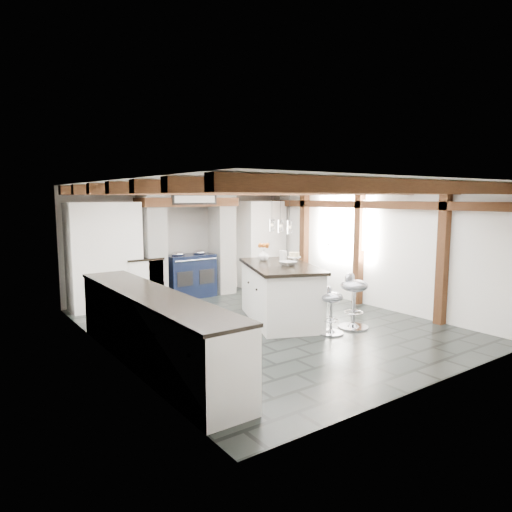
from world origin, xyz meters
TOP-DOWN VIEW (x-y plane):
  - ground at (0.00, 0.00)m, footprint 6.00×6.00m
  - room_shell at (-0.61, 1.42)m, footprint 6.00×6.03m
  - range_cooker at (0.00, 2.68)m, footprint 1.00×0.63m
  - kitchen_island at (0.38, 0.09)m, footprint 1.69×2.20m
  - bar_stool_near at (1.05, -0.94)m, footprint 0.57×0.57m
  - bar_stool_far at (0.54, -0.95)m, footprint 0.47×0.47m

SIDE VIEW (x-z plane):
  - ground at x=0.00m, z-range 0.00..0.00m
  - bar_stool_far at x=0.54m, z-range 0.09..0.82m
  - range_cooker at x=0.00m, z-range -0.03..0.96m
  - kitchen_island at x=0.38m, z-range -0.15..1.14m
  - bar_stool_near at x=1.05m, z-range 0.11..1.00m
  - room_shell at x=-0.61m, z-range -1.93..4.07m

